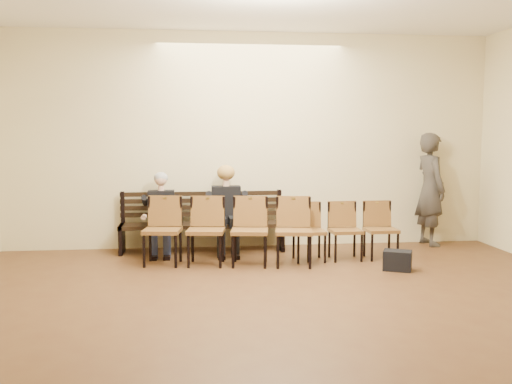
# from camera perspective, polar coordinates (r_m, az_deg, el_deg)

# --- Properties ---
(ground) EXTENTS (10.00, 10.00, 0.00)m
(ground) POSITION_cam_1_polar(r_m,az_deg,el_deg) (4.82, 5.92, -17.11)
(ground) COLOR brown
(ground) RESTS_ON ground
(room_walls) EXTENTS (8.02, 10.01, 3.51)m
(room_walls) POSITION_cam_1_polar(r_m,az_deg,el_deg) (5.24, 4.33, 13.08)
(room_walls) COLOR beige
(room_walls) RESTS_ON ground
(bench) EXTENTS (2.60, 0.90, 0.45)m
(bench) POSITION_cam_1_polar(r_m,az_deg,el_deg) (9.13, -5.37, -4.52)
(bench) COLOR black
(bench) RESTS_ON ground
(seated_man) EXTENTS (0.50, 0.70, 1.21)m
(seated_man) POSITION_cam_1_polar(r_m,az_deg,el_deg) (8.96, -9.47, -2.32)
(seated_man) COLOR black
(seated_man) RESTS_ON ground
(seated_woman) EXTENTS (0.56, 0.77, 1.30)m
(seated_woman) POSITION_cam_1_polar(r_m,az_deg,el_deg) (8.96, -2.96, -1.96)
(seated_woman) COLOR black
(seated_woman) RESTS_ON ground
(laptop) EXTENTS (0.41, 0.35, 0.26)m
(laptop) POSITION_cam_1_polar(r_m,az_deg,el_deg) (8.78, -9.23, -2.64)
(laptop) COLOR silver
(laptop) RESTS_ON bench
(water_bottle) EXTENTS (0.08, 0.08, 0.22)m
(water_bottle) POSITION_cam_1_polar(r_m,az_deg,el_deg) (8.68, -2.07, -2.79)
(water_bottle) COLOR silver
(water_bottle) RESTS_ON bench
(bag) EXTENTS (0.44, 0.39, 0.27)m
(bag) POSITION_cam_1_polar(r_m,az_deg,el_deg) (8.10, 13.96, -6.66)
(bag) COLOR black
(bag) RESTS_ON ground
(passerby) EXTENTS (0.62, 0.85, 2.16)m
(passerby) POSITION_cam_1_polar(r_m,az_deg,el_deg) (9.94, 17.06, 1.08)
(passerby) COLOR #36312C
(passerby) RESTS_ON ground
(chair_row_front) EXTENTS (1.56, 0.50, 0.86)m
(chair_row_front) POSITION_cam_1_polar(r_m,az_deg,el_deg) (8.56, 8.93, -3.87)
(chair_row_front) COLOR brown
(chair_row_front) RESTS_ON ground
(chair_row_back) EXTENTS (2.44, 0.89, 0.98)m
(chair_row_back) POSITION_cam_1_polar(r_m,az_deg,el_deg) (8.11, -2.84, -3.93)
(chair_row_back) COLOR brown
(chair_row_back) RESTS_ON ground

